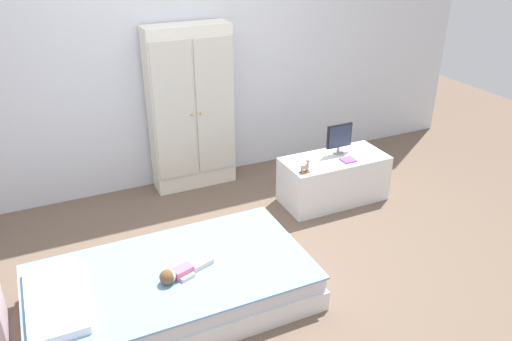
{
  "coord_description": "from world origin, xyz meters",
  "views": [
    {
      "loc": [
        -1.19,
        -2.81,
        2.3
      ],
      "look_at": [
        0.28,
        0.36,
        0.57
      ],
      "focal_mm": 35.59,
      "sensor_mm": 36.0,
      "label": 1
    }
  ],
  "objects_px": {
    "wardrobe": "(191,109)",
    "tv_monitor": "(339,137)",
    "doll": "(177,273)",
    "rocking_horse_toy": "(306,166)",
    "tv_stand": "(333,179)",
    "bed": "(172,288)",
    "book_purple": "(348,160)"
  },
  "relations": [
    {
      "from": "bed",
      "to": "rocking_horse_toy",
      "type": "bearing_deg",
      "value": 24.39
    },
    {
      "from": "tv_stand",
      "to": "rocking_horse_toy",
      "type": "relative_size",
      "value": 7.96
    },
    {
      "from": "book_purple",
      "to": "wardrobe",
      "type": "bearing_deg",
      "value": 139.64
    },
    {
      "from": "bed",
      "to": "wardrobe",
      "type": "height_order",
      "value": "wardrobe"
    },
    {
      "from": "wardrobe",
      "to": "tv_monitor",
      "type": "xyz_separation_m",
      "value": [
        1.11,
        -0.76,
        -0.18
      ]
    },
    {
      "from": "doll",
      "to": "tv_stand",
      "type": "relative_size",
      "value": 0.41
    },
    {
      "from": "tv_stand",
      "to": "book_purple",
      "type": "distance_m",
      "value": 0.25
    },
    {
      "from": "doll",
      "to": "wardrobe",
      "type": "bearing_deg",
      "value": 68.02
    },
    {
      "from": "tv_stand",
      "to": "rocking_horse_toy",
      "type": "height_order",
      "value": "rocking_horse_toy"
    },
    {
      "from": "tv_stand",
      "to": "tv_monitor",
      "type": "distance_m",
      "value": 0.38
    },
    {
      "from": "tv_stand",
      "to": "tv_monitor",
      "type": "height_order",
      "value": "tv_monitor"
    },
    {
      "from": "wardrobe",
      "to": "rocking_horse_toy",
      "type": "bearing_deg",
      "value": -56.4
    },
    {
      "from": "rocking_horse_toy",
      "to": "book_purple",
      "type": "height_order",
      "value": "rocking_horse_toy"
    },
    {
      "from": "tv_stand",
      "to": "rocking_horse_toy",
      "type": "bearing_deg",
      "value": -159.87
    },
    {
      "from": "tv_stand",
      "to": "rocking_horse_toy",
      "type": "distance_m",
      "value": 0.48
    },
    {
      "from": "doll",
      "to": "wardrobe",
      "type": "height_order",
      "value": "wardrobe"
    },
    {
      "from": "bed",
      "to": "tv_monitor",
      "type": "height_order",
      "value": "tv_monitor"
    },
    {
      "from": "doll",
      "to": "tv_stand",
      "type": "bearing_deg",
      "value": 26.04
    },
    {
      "from": "tv_monitor",
      "to": "rocking_horse_toy",
      "type": "relative_size",
      "value": 2.34
    },
    {
      "from": "doll",
      "to": "rocking_horse_toy",
      "type": "xyz_separation_m",
      "value": [
        1.32,
        0.69,
        0.17
      ]
    },
    {
      "from": "doll",
      "to": "tv_monitor",
      "type": "distance_m",
      "value": 2.02
    },
    {
      "from": "wardrobe",
      "to": "tv_monitor",
      "type": "distance_m",
      "value": 1.36
    },
    {
      "from": "rocking_horse_toy",
      "to": "book_purple",
      "type": "distance_m",
      "value": 0.46
    },
    {
      "from": "rocking_horse_toy",
      "to": "wardrobe",
      "type": "bearing_deg",
      "value": 123.6
    },
    {
      "from": "wardrobe",
      "to": "tv_stand",
      "type": "height_order",
      "value": "wardrobe"
    },
    {
      "from": "tv_stand",
      "to": "book_purple",
      "type": "height_order",
      "value": "book_purple"
    },
    {
      "from": "doll",
      "to": "tv_stand",
      "type": "distance_m",
      "value": 1.9
    },
    {
      "from": "wardrobe",
      "to": "tv_stand",
      "type": "bearing_deg",
      "value": -39.1
    },
    {
      "from": "bed",
      "to": "doll",
      "type": "xyz_separation_m",
      "value": [
        0.02,
        -0.08,
        0.17
      ]
    },
    {
      "from": "rocking_horse_toy",
      "to": "book_purple",
      "type": "xyz_separation_m",
      "value": [
        0.45,
        0.04,
        -0.05
      ]
    },
    {
      "from": "tv_monitor",
      "to": "bed",
      "type": "bearing_deg",
      "value": -155.49
    },
    {
      "from": "wardrobe",
      "to": "rocking_horse_toy",
      "type": "distance_m",
      "value": 1.2
    }
  ]
}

